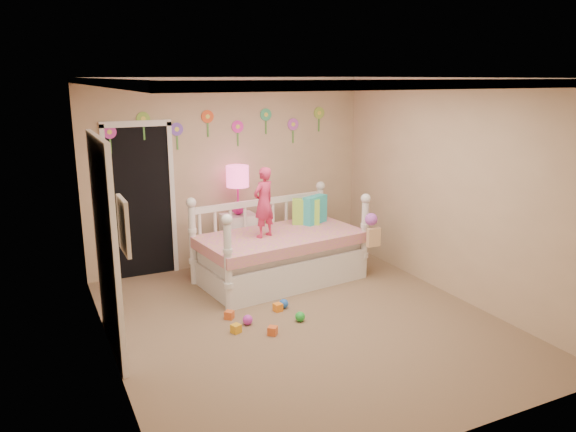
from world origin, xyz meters
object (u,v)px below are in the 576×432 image
daybed (280,238)px  nightstand (239,241)px  child (264,202)px  table_lamp (238,182)px

daybed → nightstand: 0.80m
child → table_lamp: size_ratio=1.31×
child → table_lamp: child is taller
nightstand → table_lamp: table_lamp is taller
child → nightstand: child is taller
daybed → nightstand: size_ratio=2.78×
child → table_lamp: 0.77m
daybed → table_lamp: 1.01m
daybed → table_lamp: size_ratio=3.13×
daybed → child: size_ratio=2.38×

